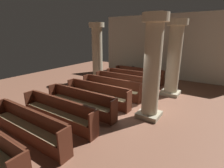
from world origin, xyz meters
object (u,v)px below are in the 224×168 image
Objects in this scene: pew_row_5 at (80,101)px; pew_row_6 at (58,111)px; hymn_book at (133,67)px; pew_row_1 at (131,78)px; pew_row_2 at (122,82)px; pillar_far_side at (97,52)px; pillar_aisle_side at (174,57)px; pillar_aisle_rear at (152,67)px; pew_row_7 at (28,125)px; lectern at (151,73)px; pew_row_0 at (139,74)px; pew_row_3 at (111,87)px; pew_row_4 at (97,93)px.

pew_row_5 and pew_row_6 have the same top height.
hymn_book is (-0.53, 7.03, 0.46)m from pew_row_6.
pew_row_2 is (0.00, -1.14, 0.00)m from pew_row_1.
pew_row_2 is 0.89× the size of pillar_far_side.
pillar_aisle_rear is at bearing -90.00° from pillar_aisle_side.
lectern is (0.46, 9.09, -0.04)m from pew_row_7.
pew_row_0 and pew_row_3 have the same top height.
pew_row_1 is 17.37× the size of hymn_book.
pew_row_0 and pew_row_4 have the same top height.
hymn_book is at bearing 111.74° from pew_row_1.
pew_row_0 is 0.89× the size of pillar_aisle_side.
pew_row_1 is 1.14m from pew_row_2.
pew_row_4 is at bearing -83.64° from hymn_book.
pillar_far_side is at bearing 159.45° from pew_row_2.
pew_row_6 is 0.89× the size of pillar_aisle_side.
pew_row_3 is at bearing -95.76° from lectern.
pillar_far_side is (-2.50, 5.50, 1.51)m from pew_row_6.
pew_row_2 is 0.89× the size of pillar_aisle_side.
pillar_aisle_rear is (5.05, -3.14, 0.00)m from pillar_far_side.
pew_row_3 is 3.67m from hymn_book.
pillar_aisle_side is at bearing 19.36° from pew_row_2.
pillar_aisle_side is (2.55, -0.24, 1.51)m from pew_row_1.
pew_row_1 is 2.97m from pillar_aisle_side.
pillar_aisle_rear reaches higher than pew_row_4.
lectern is at bearing 110.51° from pillar_aisle_rear.
pew_row_4 is 17.37× the size of hymn_book.
pew_row_6 is at bearing -90.00° from pew_row_5.
pew_row_1 and pew_row_3 have the same top height.
pew_row_5 is 5.25m from pillar_far_side.
pew_row_3 is 4.55m from lectern.
pew_row_5 is at bearing -90.00° from pew_row_4.
pillar_aisle_rear is (2.55, 2.35, 1.51)m from pew_row_6.
pew_row_5 is at bearing -60.16° from pillar_far_side.
pew_row_2 is 1.14m from pew_row_3.
pillar_far_side is at bearing -151.75° from pew_row_0.
pew_row_5 is 2.28m from pew_row_7.
lectern is at bearing 86.71° from pew_row_6.
pew_row_7 is (0.00, -2.28, 0.00)m from pew_row_5.
pew_row_1 is at bearing 127.31° from pillar_aisle_rear.
pillar_far_side reaches higher than pew_row_4.
pew_row_2 is 3.07m from pillar_far_side.
pew_row_0 is 5.70m from pew_row_5.
pew_row_1 is at bearing -90.00° from pew_row_0.
pew_row_4 is at bearing 90.00° from pew_row_6.
pew_row_1 is 1.00× the size of pew_row_6.
pew_row_3 is 3.58m from pillar_far_side.
pillar_aisle_side is at bearing 59.43° from pew_row_5.
pillar_aisle_rear reaches higher than pew_row_7.
pew_row_1 is 6.84m from pew_row_7.
hymn_book is (-0.53, 1.33, 0.46)m from pew_row_1.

